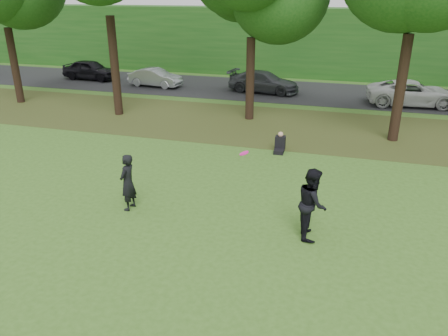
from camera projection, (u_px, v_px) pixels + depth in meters
name	position (u px, v px, depth m)	size (l,w,h in m)	color
ground	(240.00, 294.00, 9.80)	(120.00, 120.00, 0.00)	#355A1C
leaf_litter	(305.00, 128.00, 21.33)	(60.00, 7.00, 0.01)	#3E3316
street	(319.00, 93.00, 28.43)	(70.00, 7.00, 0.02)	black
far_hedge	(328.00, 43.00, 32.80)	(70.00, 3.00, 5.00)	#184814
player_left	(128.00, 182.00, 13.25)	(0.65, 0.43, 1.79)	black
player_right	(312.00, 203.00, 11.74)	(0.97, 0.76, 2.00)	black
parked_cars	(312.00, 85.00, 27.34)	(35.93, 4.09, 1.47)	black
frisbee	(244.00, 153.00, 12.18)	(0.36, 0.38, 0.16)	#EE1493
seated_person	(280.00, 144.00, 18.23)	(0.43, 0.74, 0.83)	black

